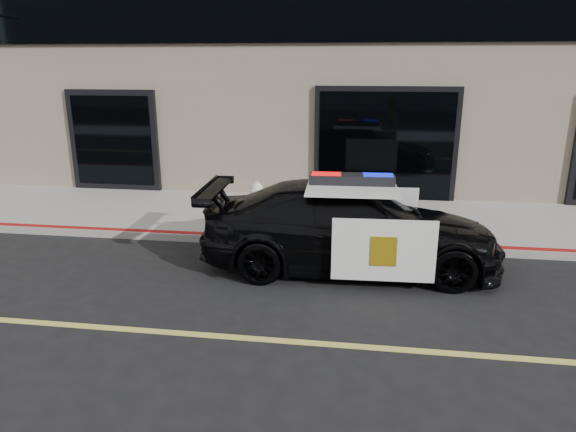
# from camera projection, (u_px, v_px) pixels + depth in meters

# --- Properties ---
(ground) EXTENTS (120.00, 120.00, 0.00)m
(ground) POSITION_uv_depth(u_px,v_px,m) (485.00, 356.00, 6.16)
(ground) COLOR black
(ground) RESTS_ON ground
(sidewalk_n) EXTENTS (60.00, 3.50, 0.15)m
(sidewalk_n) POSITION_uv_depth(u_px,v_px,m) (431.00, 222.00, 11.12)
(sidewalk_n) COLOR gray
(sidewalk_n) RESTS_ON ground
(police_car) EXTENTS (2.51, 5.16, 1.64)m
(police_car) POSITION_uv_depth(u_px,v_px,m) (350.00, 226.00, 8.67)
(police_car) COLOR black
(police_car) RESTS_ON ground
(fire_hydrant) EXTENTS (0.39, 0.54, 0.86)m
(fire_hydrant) POSITION_uv_depth(u_px,v_px,m) (257.00, 203.00, 10.84)
(fire_hydrant) COLOR #F2E9CB
(fire_hydrant) RESTS_ON sidewalk_n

